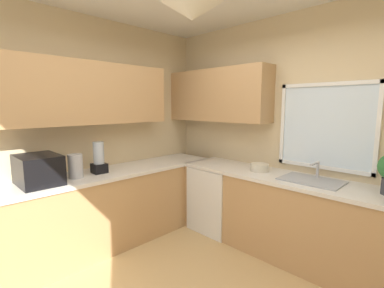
{
  "coord_description": "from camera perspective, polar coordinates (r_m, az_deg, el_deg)",
  "views": [
    {
      "loc": [
        1.34,
        -1.34,
        1.66
      ],
      "look_at": [
        -0.68,
        0.69,
        1.26
      ],
      "focal_mm": 25.37,
      "sensor_mm": 36.0,
      "label": 1
    }
  ],
  "objects": [
    {
      "name": "sink_assembly",
      "position": [
        3.07,
        23.83,
        -6.94
      ],
      "size": [
        0.59,
        0.4,
        0.19
      ],
      "color": "#9EA0A5",
      "rests_on": "counter_run_back"
    },
    {
      "name": "microwave",
      "position": [
        3.07,
        -29.61,
        -4.71
      ],
      "size": [
        0.48,
        0.36,
        0.29
      ],
      "primitive_type": "cube",
      "color": "black",
      "rests_on": "counter_run_left"
    },
    {
      "name": "counter_run_left",
      "position": [
        3.42,
        -19.4,
        -13.19
      ],
      "size": [
        0.65,
        3.22,
        0.9
      ],
      "color": "tan",
      "rests_on": "ground_plane"
    },
    {
      "name": "blender_appliance",
      "position": [
        3.28,
        -18.99,
        -3.02
      ],
      "size": [
        0.15,
        0.15,
        0.36
      ],
      "color": "black",
      "rests_on": "counter_run_left"
    },
    {
      "name": "dishwasher",
      "position": [
        3.76,
        5.48,
        -11.21
      ],
      "size": [
        0.6,
        0.6,
        0.85
      ],
      "primitive_type": "cube",
      "color": "white",
      "rests_on": "ground_plane"
    },
    {
      "name": "room_shell",
      "position": [
        2.48,
        1.36,
        11.2
      ],
      "size": [
        3.87,
        3.61,
        2.77
      ],
      "color": "beige",
      "rests_on": "ground_plane"
    },
    {
      "name": "counter_run_back",
      "position": [
        3.23,
        21.8,
        -14.59
      ],
      "size": [
        2.96,
        0.65,
        0.9
      ],
      "color": "tan",
      "rests_on": "ground_plane"
    },
    {
      "name": "bowl",
      "position": [
        3.3,
        14.04,
        -4.81
      ],
      "size": [
        0.21,
        0.21,
        0.09
      ],
      "primitive_type": "cylinder",
      "color": "beige",
      "rests_on": "counter_run_back"
    },
    {
      "name": "kettle",
      "position": [
        3.16,
        -23.29,
        -4.28
      ],
      "size": [
        0.15,
        0.15,
        0.26
      ],
      "primitive_type": "cylinder",
      "color": "#B7B7BC",
      "rests_on": "counter_run_left"
    }
  ]
}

